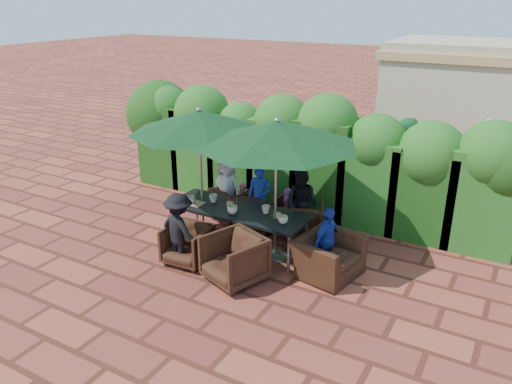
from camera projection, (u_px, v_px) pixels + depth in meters
The scene contains 31 objects.
ground at pixel (246, 253), 8.79m from camera, with size 80.00×80.00×0.00m, color brown.
dining_table at pixel (238, 213), 8.75m from camera, with size 2.54×0.90×0.75m.
umbrella_left at pixel (199, 122), 8.57m from camera, with size 2.43×2.43×2.46m.
umbrella_right at pixel (276, 133), 7.84m from camera, with size 2.65×2.65×2.46m.
chair_far_left at pixel (233, 202), 10.00m from camera, with size 0.72×0.67×0.74m, color black.
chair_far_mid at pixel (261, 208), 9.70m from camera, with size 0.74×0.69×0.76m, color black.
chair_far_right at pixel (304, 218), 9.30m from camera, with size 0.71×0.66×0.73m, color black.
chair_near_left at pixel (187, 243), 8.37m from camera, with size 0.71×0.66×0.73m, color black.
chair_near_right at pixel (234, 257), 7.80m from camera, with size 0.83×0.77×0.85m, color black.
chair_end_right at pixel (328, 250), 7.97m from camera, with size 1.01×0.66×0.88m, color black.
adult_far_left at pixel (227, 189), 9.88m from camera, with size 0.66×0.39×1.33m, color silver.
adult_far_mid at pixel (260, 198), 9.50m from camera, with size 0.47×0.38×1.29m, color #1C3399.
adult_far_right at pixel (302, 203), 9.22m from camera, with size 0.63×0.38×1.30m, color black.
adult_near_left at pixel (179, 230), 8.21m from camera, with size 0.82×0.37×1.28m, color black.
adult_end_right at pixel (327, 240), 8.02m from camera, with size 0.66×0.33×1.12m, color #1C3399.
child_left at pixel (243, 203), 9.89m from camera, with size 0.29×0.24×0.81m, color #E6517A.
child_right at pixel (287, 209), 9.57m from camera, with size 0.30×0.24×0.83m, color #9A4FAB.
pedestrian_a at pixel (405, 156), 11.22m from camera, with size 1.64×0.59×1.76m, color #227E3C.
pedestrian_b at pixel (447, 165), 10.86m from camera, with size 0.76×0.46×1.58m, color #E6517A.
pedestrian_c at pixel (486, 164), 10.46m from camera, with size 1.21×0.55×1.89m, color #9897A0.
cup_a at pixel (190, 200), 8.94m from camera, with size 0.17×0.17×0.13m, color beige.
cup_b at pixel (213, 198), 9.00m from camera, with size 0.15×0.15×0.14m, color beige.
cup_c at pixel (232, 210), 8.53m from camera, with size 0.18×0.18×0.14m, color beige.
cup_d at pixel (266, 209), 8.54m from camera, with size 0.14×0.14×0.13m, color beige.
cup_e at pixel (283, 220), 8.16m from camera, with size 0.16×0.16×0.13m, color beige.
ketchup_bottle at pixel (230, 201), 8.85m from camera, with size 0.04×0.04×0.17m, color #B20C0A.
sauce_bottle at pixel (237, 203), 8.76m from camera, with size 0.04×0.04×0.17m, color #4C230C.
serving_tray at pixel (194, 203), 8.96m from camera, with size 0.35×0.25×0.02m, color #A98251.
number_block_left at pixel (230, 204), 8.80m from camera, with size 0.12×0.06×0.10m, color tan.
number_block_right at pixel (278, 215), 8.36m from camera, with size 0.12×0.06×0.10m, color tan.
hedge_wall at pixel (299, 147), 10.22m from camera, with size 9.10×1.60×2.50m.
Camera 1 is at (3.99, -6.68, 4.23)m, focal length 35.00 mm.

